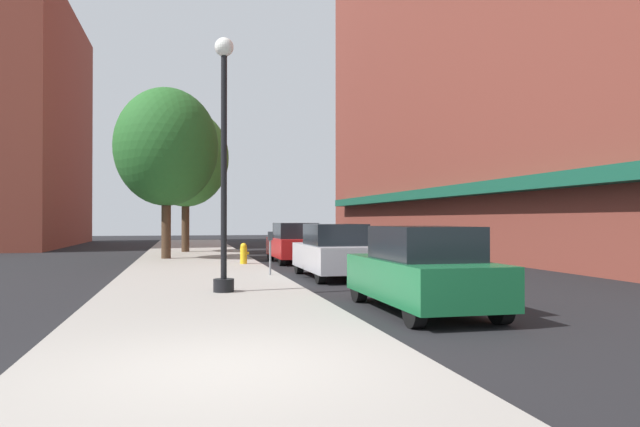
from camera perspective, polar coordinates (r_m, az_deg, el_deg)
The scene contains 12 objects.
ground_plane at distance 25.30m, azimuth -2.61°, elevation -4.66°, with size 90.00×90.00×0.00m, color black.
sidewalk_slab at distance 25.89m, azimuth -11.78°, elevation -4.42°, with size 4.80×50.00×0.12m, color gray.
building_right_brick at distance 34.49m, azimuth 15.33°, elevation 17.85°, with size 6.80×40.00×25.44m.
building_far_background at distance 45.52m, azimuth -26.31°, elevation 7.44°, with size 6.80×18.00×16.26m.
lamppost at distance 14.04m, azimuth -9.17°, elevation 5.19°, with size 0.48×0.48×5.90m.
fire_hydrant at distance 22.78m, azimuth -7.31°, elevation -3.79°, with size 0.33×0.26×0.79m.
parking_meter_near at distance 18.08m, azimuth -4.78°, elevation -3.26°, with size 0.14×0.09×1.31m.
tree_near at distance 32.05m, azimuth -12.72°, elevation 5.21°, with size 4.47×4.47×7.49m.
tree_mid at distance 26.73m, azimuth -14.47°, elevation 6.16°, with size 4.44×4.44×7.37m.
car_green at distance 11.73m, azimuth 9.72°, elevation -5.38°, with size 1.80×4.30×1.66m.
car_silver at distance 18.31m, azimuth 1.35°, elevation -3.67°, with size 1.80×4.30×1.66m.
car_red at distance 24.84m, azimuth -2.44°, elevation -2.86°, with size 1.80×4.30×1.66m.
Camera 1 is at (-0.48, -6.83, 1.79)m, focal length 33.48 mm.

